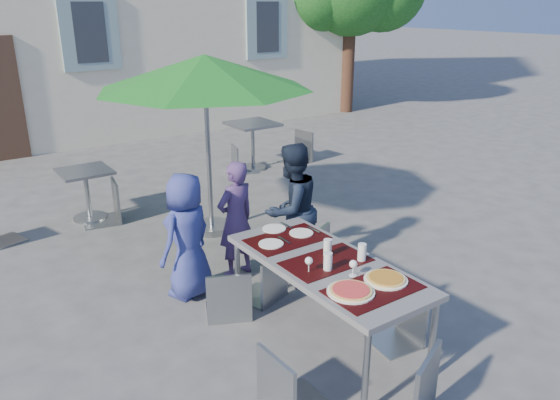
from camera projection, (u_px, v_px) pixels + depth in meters
ground at (349, 305)px, 5.25m from camera, size 90.00×90.00×0.00m
dining_table at (326, 268)px, 4.47m from camera, size 0.80×1.85×0.76m
pizza_near_left at (351, 291)px, 3.97m from camera, size 0.35×0.35×0.03m
pizza_near_right at (386, 279)px, 4.14m from camera, size 0.33×0.33×0.03m
glassware at (338, 256)px, 4.39m from camera, size 0.55×0.45×0.15m
place_settings at (283, 235)px, 4.95m from camera, size 0.62×0.48×0.01m
child_0 at (187, 236)px, 5.25m from camera, size 0.72×0.61×1.26m
child_1 at (236, 220)px, 5.64m from camera, size 0.50×0.37×1.26m
child_2 at (291, 210)px, 5.70m from camera, size 0.75×0.51×1.41m
chair_0 at (227, 265)px, 4.87m from camera, size 0.54×0.54×0.92m
chair_1 at (266, 251)px, 5.17m from camera, size 0.51×0.51×0.90m
chair_2 at (310, 222)px, 5.65m from camera, size 0.61×0.61×1.03m
chair_3 at (288, 345)px, 3.69m from camera, size 0.44×0.44×0.96m
chair_4 at (406, 290)px, 4.54m from camera, size 0.42×0.42×0.85m
chair_5 at (447, 353)px, 3.52m from camera, size 0.61×0.61×1.05m
patio_umbrella at (205, 74)px, 6.29m from camera, size 2.55×2.55×2.19m
cafe_table_0 at (87, 187)px, 7.19m from camera, size 0.64×0.64×0.68m
bg_chair_r_0 at (105, 177)px, 7.07m from camera, size 0.53×0.53×1.03m
cafe_table_1 at (253, 136)px, 9.34m from camera, size 0.76×0.76×0.82m
bg_chair_l_1 at (240, 143)px, 9.18m from camera, size 0.48×0.48×0.88m
bg_chair_r_1 at (300, 128)px, 9.77m from camera, size 0.52×0.51×1.04m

